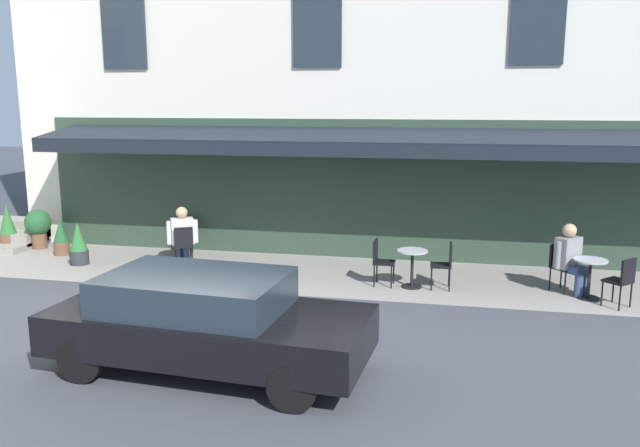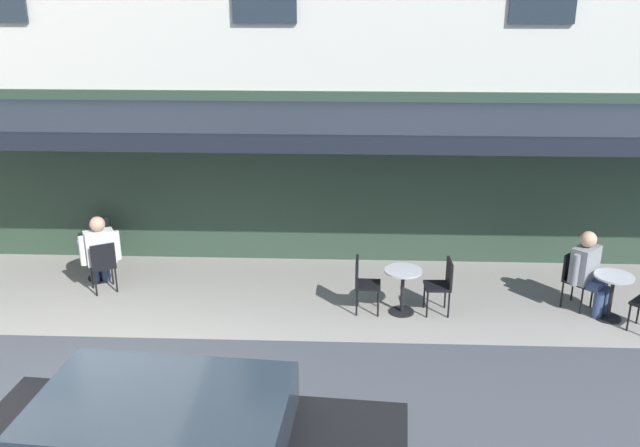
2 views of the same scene
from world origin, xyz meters
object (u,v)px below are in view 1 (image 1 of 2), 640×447
cafe_chair_black_back_row (184,231)px  potted_plant_entrance_left (78,244)px  cafe_chair_black_under_awning (561,263)px  cafe_table_far_end (412,263)px  cafe_chair_black_kerbside (622,278)px  cafe_chair_black_corner_left (184,243)px  cafe_chair_black_corner_right (445,262)px  cafe_table_near_entrance (181,239)px  seated_companion_in_white (182,234)px  potted_plant_by_steps (61,237)px  cafe_table_mid_terrace (590,273)px  cafe_chair_black_facing_street (380,258)px  potted_plant_mid_terrace (38,225)px  potted_plant_under_sign (8,227)px  parked_car_black (205,320)px  seated_patron_in_grey (571,257)px

cafe_chair_black_back_row → potted_plant_entrance_left: potted_plant_entrance_left is taller
cafe_chair_black_under_awning → cafe_table_far_end: (2.80, 0.37, -0.06)m
cafe_chair_black_kerbside → cafe_chair_black_corner_left: bearing=-7.1°
cafe_chair_black_corner_right → potted_plant_entrance_left: 8.04m
cafe_table_near_entrance → cafe_chair_black_back_row: (0.17, -0.61, 0.06)m
seated_companion_in_white → potted_plant_by_steps: 3.22m
cafe_chair_black_back_row → cafe_table_mid_terrace: (-8.75, 1.79, -0.06)m
potted_plant_entrance_left → potted_plant_by_steps: size_ratio=1.09×
cafe_chair_black_corner_left → cafe_chair_black_kerbside: bearing=172.9°
cafe_chair_black_facing_street → potted_plant_mid_terrace: bearing=-9.7°
cafe_chair_black_under_awning → potted_plant_entrance_left: potted_plant_entrance_left is taller
cafe_chair_black_corner_left → cafe_chair_black_corner_right: (-5.64, 0.53, 0.00)m
cafe_chair_black_kerbside → potted_plant_under_sign: size_ratio=0.83×
cafe_chair_black_facing_street → cafe_table_near_entrance: bearing=-12.9°
potted_plant_under_sign → potted_plant_mid_terrace: (-0.75, -0.13, 0.04)m
cafe_chair_black_under_awning → cafe_chair_black_facing_street: size_ratio=1.00×
parked_car_black → seated_patron_in_grey: bearing=-139.3°
cafe_chair_black_corner_left → cafe_chair_black_under_awning: same height
cafe_chair_black_under_awning → cafe_chair_black_corner_left: bearing=-1.3°
cafe_table_near_entrance → seated_companion_in_white: 0.47m
cafe_chair_black_kerbside → potted_plant_by_steps: (12.01, -1.53, -0.12)m
potted_plant_entrance_left → cafe_chair_black_kerbside: bearing=175.8°
potted_plant_by_steps → cafe_table_near_entrance: bearing=-178.1°
cafe_chair_black_facing_street → potted_plant_mid_terrace: potted_plant_mid_terrace is taller
seated_patron_in_grey → potted_plant_under_sign: (12.97, -1.16, -0.18)m
cafe_table_mid_terrace → potted_plant_under_sign: size_ratio=0.68×
seated_companion_in_white → potted_plant_under_sign: (4.90, -0.63, -0.17)m
seated_companion_in_white → potted_plant_entrance_left: bearing=11.1°
cafe_table_far_end → potted_plant_entrance_left: bearing=-2.3°
cafe_chair_black_under_awning → potted_plant_mid_terrace: potted_plant_mid_terrace is taller
cafe_chair_black_facing_street → parked_car_black: 4.87m
seated_companion_in_white → parked_car_black: bearing=116.7°
cafe_chair_black_facing_street → seated_companion_in_white: seated_companion_in_white is taller
cafe_chair_black_corner_left → seated_patron_in_grey: (-7.97, 0.34, 0.16)m
cafe_chair_black_facing_street → seated_patron_in_grey: (-3.59, -0.19, 0.16)m
potted_plant_mid_terrace → parked_car_black: (-6.76, 5.98, 0.13)m
seated_patron_in_grey → cafe_table_mid_terrace: bearing=134.7°
cafe_table_mid_terrace → cafe_table_far_end: same height
cafe_chair_black_corner_left → seated_patron_in_grey: bearing=177.6°
cafe_chair_black_facing_street → potted_plant_under_sign: potted_plant_under_sign is taller
cafe_table_near_entrance → cafe_chair_black_facing_street: size_ratio=0.82×
parked_car_black → potted_plant_entrance_left: bearing=-44.1°
parked_car_black → seated_companion_in_white: bearing=-63.3°
cafe_chair_black_corner_left → parked_car_black: 5.62m
cafe_chair_black_under_awning → seated_patron_in_grey: 0.27m
cafe_chair_black_kerbside → seated_companion_in_white: 8.91m
seated_companion_in_white → potted_plant_mid_terrace: size_ratio=1.37×
cafe_table_mid_terrace → potted_plant_under_sign: bearing=-6.3°
cafe_table_far_end → cafe_chair_black_kerbside: bearing=172.0°
cafe_chair_black_back_row → potted_plant_entrance_left: bearing=36.6°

